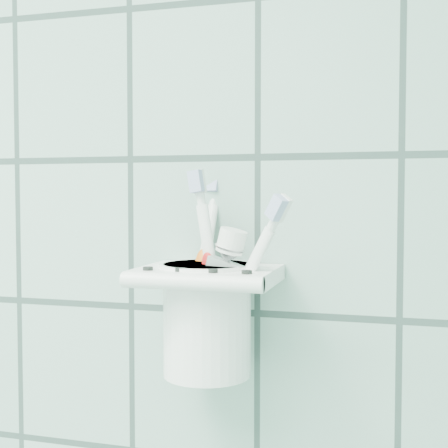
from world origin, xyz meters
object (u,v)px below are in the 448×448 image
Objects in this scene: cup at (207,315)px; toothbrush_blue at (187,263)px; holder_bracket at (208,277)px; toothpaste_tube at (201,286)px; toothbrush_pink at (226,267)px; toothbrush_orange at (204,265)px.

toothbrush_blue is at bearing -142.97° from cup.
cup is 0.55× the size of toothbrush_blue.
toothbrush_blue reaches higher than cup.
holder_bracket is at bearing -58.59° from cup.
toothpaste_tube reaches higher than holder_bracket.
toothbrush_pink is 1.32× the size of toothpaste_tube.
toothbrush_pink is at bearing -0.67° from holder_bracket.
cup is 0.05m from toothbrush_blue.
holder_bracket is 0.04m from cup.
toothpaste_tube is (-0.00, -0.01, 0.03)m from cup.
toothbrush_blue is 0.02m from toothbrush_orange.
toothpaste_tube is (0.01, 0.00, -0.02)m from toothbrush_blue.
toothbrush_pink reaches higher than cup.
toothpaste_tube is at bearing -101.79° from cup.
toothpaste_tube is at bearing 14.20° from toothbrush_blue.
holder_bracket is 1.20× the size of cup.
cup is at bearing 94.29° from toothpaste_tube.
toothbrush_blue is (-0.02, -0.01, 0.01)m from holder_bracket.
toothbrush_blue is 0.02m from toothpaste_tube.
cup is 0.59× the size of toothbrush_orange.
toothbrush_blue is (-0.02, -0.01, 0.05)m from cup.
toothbrush_orange is (-0.01, 0.01, 0.05)m from cup.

